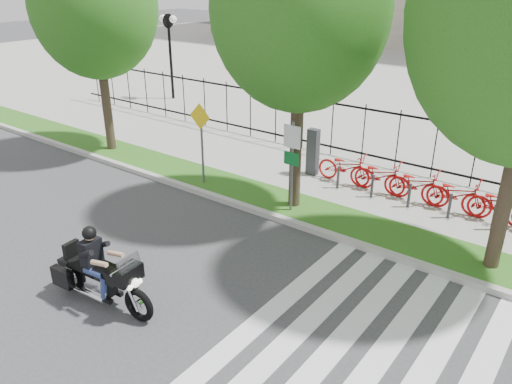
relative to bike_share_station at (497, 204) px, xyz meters
The scene contains 13 objects.
ground 8.66m from the bike_share_station, 123.57° to the right, with size 120.00×120.00×0.00m, color #38383A.
curb 5.72m from the bike_share_station, 147.03° to the right, with size 60.00×0.20×0.15m, color #A9A89F.
grass_verge 5.31m from the bike_share_station, 154.80° to the right, with size 60.00×1.50×0.15m, color #295816.
sidewalk 4.82m from the bike_share_station, behind, with size 60.00×3.50×0.15m, color #9F9D95.
plaza 18.44m from the bike_share_station, 105.02° to the left, with size 80.00×34.00×0.10m, color #9F9D95.
iron_fence 5.20m from the bike_share_station, 157.26° to the left, with size 30.00×0.06×2.00m, color black, non-canonical shape.
lamp_post_left 17.64m from the bike_share_station, 164.03° to the left, with size 1.06×0.70×4.25m.
street_tree_0 13.70m from the bike_share_station, behind, with size 4.17×4.17×7.34m.
street_tree_1 7.05m from the bike_share_station, 154.73° to the right, with size 4.39×4.39×7.73m.
bike_share_station is the anchor object (origin of this frame).
sign_pole_regulatory 5.44m from the bike_share_station, 150.54° to the right, with size 0.50×0.09×2.50m.
sign_pole_warning 8.35m from the bike_share_station, 161.59° to the right, with size 0.78×0.09×2.49m.
motorcycle_rider 9.85m from the bike_share_station, 123.50° to the right, with size 2.66×0.83×2.05m.
Camera 1 is at (6.79, -5.79, 6.17)m, focal length 35.00 mm.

